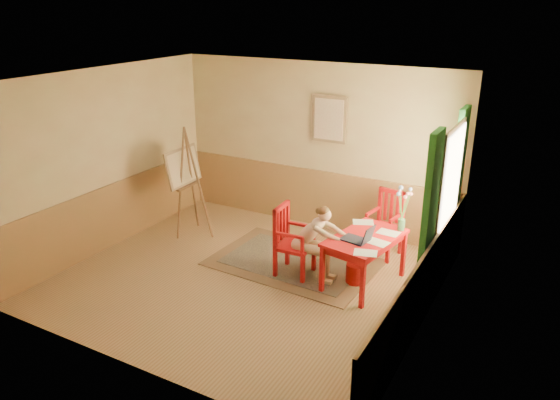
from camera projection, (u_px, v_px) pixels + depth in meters
The scene contains 14 objects.
room at pixel (244, 185), 7.15m from camera, with size 5.04×4.54×2.84m.
wainscot at pixel (273, 226), 8.12m from camera, with size 5.00×4.50×1.00m.
window at pixel (446, 194), 6.98m from camera, with size 0.12×2.01×2.20m.
wall_portrait at pixel (329, 119), 8.67m from camera, with size 0.60×0.05×0.76m.
rug at pixel (294, 262), 8.08m from camera, with size 2.47×1.71×0.02m.
table at pixel (365, 243), 7.27m from camera, with size 0.93×1.31×0.72m.
chair_left at pixel (292, 241), 7.59m from camera, with size 0.50×0.48×1.04m.
chair_back at pixel (386, 223), 8.20m from camera, with size 0.52×0.54×1.01m.
figure at pixel (314, 239), 7.43m from camera, with size 0.83×0.36×1.11m.
laptop at pixel (359, 238), 7.07m from camera, with size 0.45×0.31×0.25m.
papers at pixel (374, 237), 7.22m from camera, with size 0.77×1.22×0.00m.
vase at pixel (402, 211), 7.35m from camera, with size 0.22×0.31×0.62m.
wastebasket at pixel (356, 274), 7.46m from camera, with size 0.27×0.27×0.29m, color #9E110F.
easel at pixel (185, 171), 8.77m from camera, with size 0.62×0.81×1.83m.
Camera 1 is at (3.69, -5.69, 3.73)m, focal length 34.44 mm.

